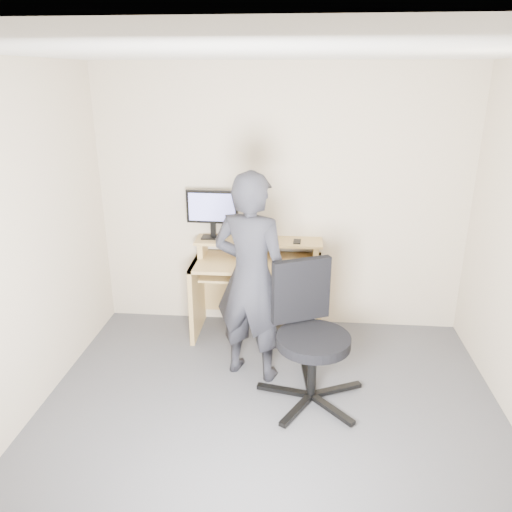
% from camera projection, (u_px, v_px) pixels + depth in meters
% --- Properties ---
extents(ground, '(3.50, 3.50, 0.00)m').
position_uv_depth(ground, '(267.00, 434.00, 3.51)').
color(ground, '#545459').
rests_on(ground, ground).
extents(back_wall, '(3.50, 0.02, 2.50)m').
position_uv_depth(back_wall, '(281.00, 202.00, 4.72)').
color(back_wall, beige).
rests_on(back_wall, ground).
extents(ceiling, '(3.50, 3.50, 0.02)m').
position_uv_depth(ceiling, '(271.00, 51.00, 2.65)').
color(ceiling, white).
rests_on(ceiling, back_wall).
extents(desk, '(1.20, 0.60, 0.91)m').
position_uv_depth(desk, '(258.00, 278.00, 4.77)').
color(desk, tan).
rests_on(desk, ground).
extents(monitor, '(0.49, 0.14, 0.46)m').
position_uv_depth(monitor, '(212.00, 210.00, 4.67)').
color(monitor, black).
rests_on(monitor, desk).
extents(external_drive, '(0.10, 0.14, 0.20)m').
position_uv_depth(external_drive, '(249.00, 230.00, 4.69)').
color(external_drive, black).
rests_on(external_drive, desk).
extents(travel_mug, '(0.08, 0.08, 0.16)m').
position_uv_depth(travel_mug, '(263.00, 232.00, 4.68)').
color(travel_mug, '#B6B7BB').
rests_on(travel_mug, desk).
extents(smartphone, '(0.07, 0.13, 0.01)m').
position_uv_depth(smartphone, '(297.00, 241.00, 4.65)').
color(smartphone, black).
rests_on(smartphone, desk).
extents(charger, '(0.05, 0.04, 0.03)m').
position_uv_depth(charger, '(236.00, 241.00, 4.63)').
color(charger, black).
rests_on(charger, desk).
extents(headphones, '(0.19, 0.19, 0.06)m').
position_uv_depth(headphones, '(246.00, 237.00, 4.77)').
color(headphones, silver).
rests_on(headphones, desk).
extents(keyboard, '(0.49, 0.33, 0.03)m').
position_uv_depth(keyboard, '(261.00, 274.00, 4.56)').
color(keyboard, black).
rests_on(keyboard, desk).
extents(mouse, '(0.11, 0.08, 0.04)m').
position_uv_depth(mouse, '(298.00, 265.00, 4.49)').
color(mouse, black).
rests_on(mouse, desk).
extents(office_chair, '(0.83, 0.82, 1.05)m').
position_uv_depth(office_chair, '(309.00, 329.00, 3.76)').
color(office_chair, black).
rests_on(office_chair, ground).
extents(person, '(0.73, 0.59, 1.73)m').
position_uv_depth(person, '(251.00, 278.00, 3.95)').
color(person, black).
rests_on(person, ground).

